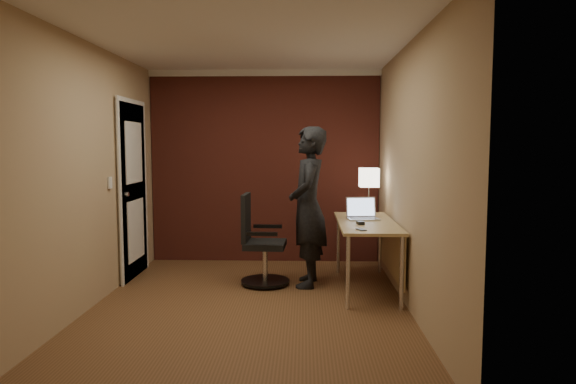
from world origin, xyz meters
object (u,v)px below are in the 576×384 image
object	(u,v)px
desk_lamp	(369,178)
laptop	(362,213)
office_chair	(259,246)
desk	(373,233)
mouse	(360,223)
phone	(361,230)
person	(308,207)

from	to	relation	value
desk_lamp	laptop	xyz separation A→B (m)	(-0.13, -0.46, -0.35)
laptop	office_chair	size ratio (longest dim) A/B	0.36
desk_lamp	desk	bearing A→B (deg)	-92.48
desk_lamp	mouse	world-z (taller)	desk_lamp
laptop	phone	bearing A→B (deg)	-96.92
desk_lamp	office_chair	world-z (taller)	desk_lamp
desk	mouse	bearing A→B (deg)	-127.85
laptop	mouse	world-z (taller)	laptop
desk	phone	world-z (taller)	phone
office_chair	person	xyz separation A→B (m)	(0.53, -0.00, 0.43)
phone	desk_lamp	bearing A→B (deg)	56.94
desk_lamp	person	world-z (taller)	person
desk	person	xyz separation A→B (m)	(-0.69, 0.13, 0.27)
phone	person	size ratio (longest dim) A/B	0.07
desk_lamp	phone	world-z (taller)	desk_lamp
laptop	person	size ratio (longest dim) A/B	0.21
mouse	office_chair	bearing A→B (deg)	151.21
desk_lamp	person	distance (m)	0.93
laptop	mouse	xyz separation A→B (m)	(-0.06, -0.40, -0.05)
desk	phone	bearing A→B (deg)	-108.93
phone	office_chair	xyz separation A→B (m)	(-1.03, 0.69, -0.30)
mouse	office_chair	xyz separation A→B (m)	(-1.07, 0.34, -0.31)
mouse	phone	distance (m)	0.35
mouse	office_chair	distance (m)	1.16
office_chair	person	size ratio (longest dim) A/B	0.57
laptop	phone	world-z (taller)	laptop
desk	mouse	size ratio (longest dim) A/B	15.00
desk	desk_lamp	distance (m)	0.85
desk	laptop	bearing A→B (deg)	117.19
mouse	office_chair	size ratio (longest dim) A/B	0.10
desk_lamp	mouse	bearing A→B (deg)	-102.35
phone	person	xyz separation A→B (m)	(-0.50, 0.68, 0.13)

